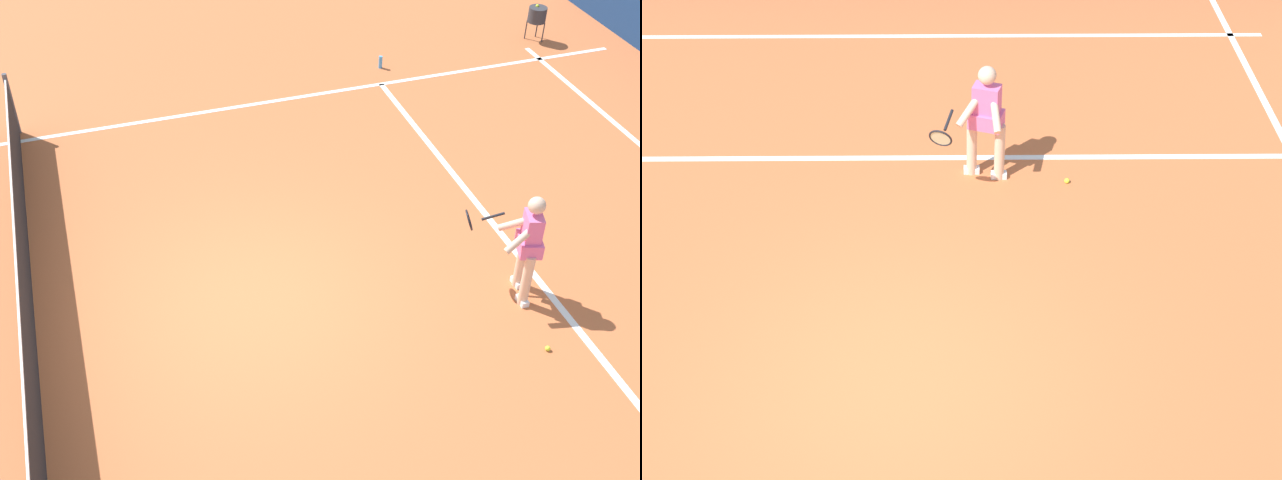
{
  "view_description": "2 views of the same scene",
  "coord_description": "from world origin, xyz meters",
  "views": [
    {
      "loc": [
        -7.77,
        1.65,
        7.34
      ],
      "look_at": [
        -0.09,
        -0.86,
        0.86
      ],
      "focal_mm": 46.25,
      "sensor_mm": 36.0,
      "label": 1
    },
    {
      "loc": [
        -0.59,
        5.42,
        6.53
      ],
      "look_at": [
        -0.64,
        -0.93,
        1.0
      ],
      "focal_mm": 48.12,
      "sensor_mm": 36.0,
      "label": 2
    }
  ],
  "objects": [
    {
      "name": "service_line_marking",
      "position": [
        0.0,
        -3.71,
        0.0
      ],
      "size": [
        9.99,
        0.1,
        0.01
      ],
      "primitive_type": "cube",
      "color": "white",
      "rests_on": "ground"
    },
    {
      "name": "baseline_marking",
      "position": [
        0.0,
        -7.05,
        0.0
      ],
      "size": [
        10.99,
        0.1,
        0.01
      ],
      "primitive_type": "cube",
      "color": "white",
      "rests_on": "ground"
    },
    {
      "name": "ground_plane",
      "position": [
        0.0,
        0.0,
        0.0
      ],
      "size": [
        24.83,
        24.83,
        0.0
      ],
      "primitive_type": "plane",
      "color": "#C66638"
    },
    {
      "name": "tennis_player",
      "position": [
        -0.94,
        -3.31,
        0.85
      ],
      "size": [
        0.97,
        0.88,
        1.55
      ],
      "color": "beige",
      "rests_on": "ground"
    },
    {
      "name": "tennis_ball_near",
      "position": [
        -1.98,
        -3.16,
        0.03
      ],
      "size": [
        0.07,
        0.07,
        0.07
      ],
      "primitive_type": "sphere",
      "color": "#D1E533",
      "rests_on": "ground"
    }
  ]
}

